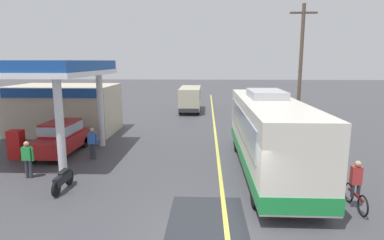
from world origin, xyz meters
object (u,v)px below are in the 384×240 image
(car_at_pump, at_px, (61,136))
(motorcycle_parked_forecourt, at_px, (63,179))
(coach_bus_main, at_px, (268,135))
(cyclist_on_shoulder, at_px, (356,187))
(minibus_opposing_lane, at_px, (190,97))
(pedestrian_by_shop, at_px, (93,142))
(pedestrian_near_pump, at_px, (28,158))

(car_at_pump, relative_size, motorcycle_parked_forecourt, 2.33)
(coach_bus_main, bearing_deg, cyclist_on_shoulder, -58.96)
(minibus_opposing_lane, xyz_separation_m, motorcycle_parked_forecourt, (-4.02, -20.62, -1.03))
(coach_bus_main, relative_size, motorcycle_parked_forecourt, 6.13)
(pedestrian_by_shop, bearing_deg, minibus_opposing_lane, 75.46)
(car_at_pump, xyz_separation_m, motorcycle_parked_forecourt, (2.28, -4.92, -0.57))
(pedestrian_by_shop, bearing_deg, motorcycle_parked_forecourt, -86.57)
(minibus_opposing_lane, relative_size, pedestrian_by_shop, 3.69)
(coach_bus_main, xyz_separation_m, pedestrian_by_shop, (-8.80, 1.42, -0.79))
(coach_bus_main, height_order, minibus_opposing_lane, coach_bus_main)
(coach_bus_main, distance_m, cyclist_on_shoulder, 4.60)
(cyclist_on_shoulder, distance_m, motorcycle_parked_forecourt, 10.93)
(car_at_pump, height_order, minibus_opposing_lane, minibus_opposing_lane)
(minibus_opposing_lane, distance_m, motorcycle_parked_forecourt, 21.03)
(car_at_pump, height_order, cyclist_on_shoulder, car_at_pump)
(cyclist_on_shoulder, bearing_deg, motorcycle_parked_forecourt, 174.18)
(pedestrian_near_pump, bearing_deg, pedestrian_by_shop, 57.63)
(coach_bus_main, relative_size, pedestrian_by_shop, 6.65)
(minibus_opposing_lane, bearing_deg, pedestrian_by_shop, -104.54)
(motorcycle_parked_forecourt, bearing_deg, pedestrian_by_shop, 93.43)
(pedestrian_by_shop, bearing_deg, cyclist_on_shoulder, -25.37)
(motorcycle_parked_forecourt, bearing_deg, minibus_opposing_lane, 78.97)
(motorcycle_parked_forecourt, height_order, pedestrian_by_shop, pedestrian_by_shop)
(coach_bus_main, relative_size, cyclist_on_shoulder, 6.07)
(pedestrian_near_pump, distance_m, pedestrian_by_shop, 3.44)
(cyclist_on_shoulder, height_order, pedestrian_by_shop, cyclist_on_shoulder)
(minibus_opposing_lane, bearing_deg, coach_bus_main, -75.77)
(cyclist_on_shoulder, relative_size, pedestrian_by_shop, 1.10)
(pedestrian_by_shop, bearing_deg, coach_bus_main, -9.14)
(pedestrian_near_pump, bearing_deg, coach_bus_main, 7.99)
(minibus_opposing_lane, distance_m, pedestrian_by_shop, 17.00)
(cyclist_on_shoulder, xyz_separation_m, pedestrian_near_pump, (-12.96, 2.36, 0.15))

